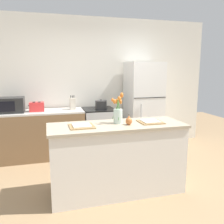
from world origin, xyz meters
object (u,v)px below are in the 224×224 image
pear_figurine (129,121)px  cooking_pot (101,105)px  knife_block (73,104)px  plate_setting_right (150,122)px  toaster (37,107)px  plate_setting_left (82,126)px  stove_range (99,131)px  flower_vase (118,113)px  microwave (10,105)px  refrigerator (143,106)px

pear_figurine → cooking_pot: 1.62m
knife_block → pear_figurine: bearing=-72.5°
plate_setting_right → toaster: toaster is taller
plate_setting_left → stove_range: bearing=70.5°
pear_figurine → plate_setting_left: 0.61m
flower_vase → cooking_pot: flower_vase is taller
flower_vase → toaster: flower_vase is taller
knife_block → stove_range: bearing=-4.5°
plate_setting_right → microwave: size_ratio=0.66×
plate_setting_right → microwave: bearing=140.9°
plate_setting_right → knife_block: bearing=117.9°
toaster → knife_block: (0.66, 0.04, 0.03)m
toaster → cooking_pot: (1.20, -0.04, -0.00)m
refrigerator → cooking_pot: bearing=-176.9°
refrigerator → cooking_pot: size_ratio=7.85×
microwave → knife_block: bearing=2.1°
stove_range → pear_figurine: bearing=-88.7°
stove_range → knife_block: (-0.50, 0.04, 0.56)m
refrigerator → plate_setting_right: (-0.58, -1.61, 0.05)m
stove_range → microwave: microwave is taller
refrigerator → plate_setting_left: bearing=-133.3°
plate_setting_left → microwave: 1.92m
knife_block → flower_vase: bearing=-74.8°
stove_range → pear_figurine: size_ratio=6.33×
flower_vase → knife_block: bearing=105.2°
plate_setting_right → pear_figurine: bearing=-170.0°
stove_range → toaster: toaster is taller
plate_setting_left → toaster: size_ratio=1.13×
flower_vase → knife_block: size_ratio=1.54×
plate_setting_right → cooking_pot: bearing=102.0°
flower_vase → microwave: (-1.54, 1.55, -0.06)m
pear_figurine → microwave: (-1.65, 1.67, 0.03)m
flower_vase → knife_block: 1.65m
microwave → stove_range: bearing=0.0°
stove_range → knife_block: 0.75m
pear_figurine → plate_setting_right: pear_figurine is taller
cooking_pot → flower_vase: bearing=-94.2°
microwave → knife_block: (1.11, 0.04, -0.02)m
flower_vase → pear_figurine: 0.19m
toaster → knife_block: knife_block is taller
refrigerator → plate_setting_left: (-1.52, -1.61, 0.05)m
plate_setting_right → microwave: 2.56m
stove_range → cooking_pot: (0.04, -0.05, 0.53)m
pear_figurine → toaster: bearing=125.7°
refrigerator → toaster: bearing=-179.9°
refrigerator → knife_block: bearing=178.5°
refrigerator → knife_block: 1.46m
flower_vase → pear_figurine: bearing=-48.7°
cooking_pot → microwave: (-1.65, 0.05, 0.05)m
refrigerator → knife_block: (-1.45, 0.04, 0.11)m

